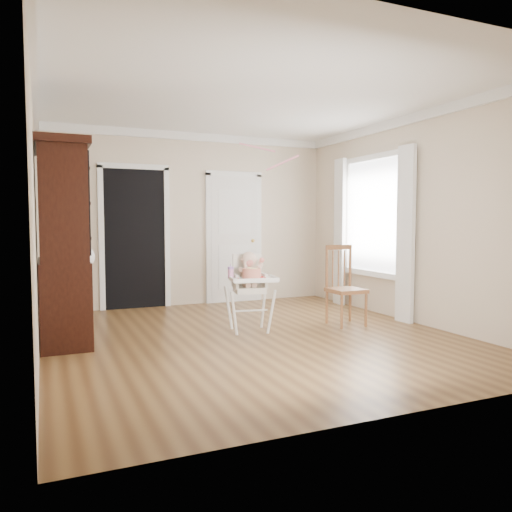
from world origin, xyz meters
name	(u,v)px	position (x,y,z in m)	size (l,w,h in m)	color
floor	(254,337)	(0.00, 0.00, 0.00)	(5.00, 5.00, 0.00)	brown
ceiling	(254,96)	(0.00, 0.00, 2.70)	(5.00, 5.00, 0.00)	white
wall_back	(192,219)	(0.00, 2.50, 1.35)	(4.50, 4.50, 0.00)	beige
wall_left	(35,218)	(-2.25, 0.00, 1.35)	(5.00, 5.00, 0.00)	beige
wall_right	(413,219)	(2.25, 0.00, 1.35)	(5.00, 5.00, 0.00)	beige
crown_molding	(254,102)	(0.00, 0.00, 2.64)	(4.50, 5.00, 0.12)	white
doorway	(135,235)	(-0.90, 2.48, 1.11)	(1.06, 0.05, 2.22)	black
closet_door	(234,239)	(0.70, 2.48, 1.02)	(0.96, 0.09, 2.13)	white
window_right	(371,224)	(2.18, 0.80, 1.29)	(0.13, 1.84, 2.30)	white
high_chair	(250,283)	(0.07, 0.31, 0.59)	(0.65, 0.76, 0.95)	white
baby	(249,270)	(0.08, 0.33, 0.73)	(0.28, 0.24, 0.44)	beige
cake	(252,274)	(0.00, 0.06, 0.72)	(0.28, 0.28, 0.13)	silver
sippy_cup	(231,272)	(-0.19, 0.26, 0.73)	(0.07, 0.07, 0.17)	#EC90C7
china_cabinet	(63,243)	(-1.99, 0.64, 1.08)	(0.57, 1.28, 2.16)	black
dining_chair	(345,288)	(1.34, 0.19, 0.47)	(0.42, 0.42, 1.01)	brown
streamer	(257,147)	(0.28, 0.56, 2.23)	(0.03, 0.50, 0.02)	pink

